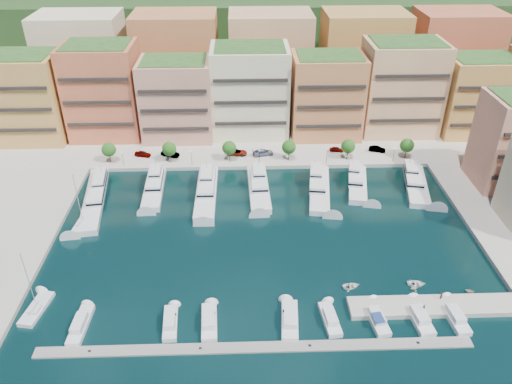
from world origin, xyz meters
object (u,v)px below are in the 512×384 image
yacht_5 (357,181)px  sailboat_0 (37,309)px  cruiser_5 (290,320)px  lamppost_3 (327,154)px  tender_2 (416,283)px  yacht_4 (319,186)px  tender_1 (414,288)px  tree_4 (348,146)px  cruiser_0 (80,325)px  lamppost_2 (259,155)px  cruiser_7 (376,318)px  lamppost_0 (123,157)px  lamppost_4 (394,153)px  yacht_0 (95,195)px  yacht_2 (207,189)px  car_3 (263,152)px  tender_3 (470,291)px  person_1 (441,295)px  tree_3 (289,147)px  cruiser_3 (209,322)px  car_4 (337,149)px  tree_1 (169,149)px  cruiser_6 (330,319)px  car_5 (377,149)px  yacht_6 (415,182)px  tree_5 (407,145)px  car_0 (143,154)px  person_0 (424,309)px  lamppost_1 (191,156)px  tender_0 (351,286)px  cruiser_2 (170,323)px  sailboat_2 (83,224)px  yacht_1 (154,186)px  yacht_3 (259,186)px  car_1 (170,153)px  tree_2 (229,148)px  tree_0 (109,150)px

yacht_5 → sailboat_0: (-66.06, -41.31, -0.89)m
cruiser_5 → yacht_5: bearing=65.2°
lamppost_3 → tender_2: bearing=-77.9°
yacht_4 → tender_1: yacht_4 is taller
tree_4 → cruiser_0: 81.39m
lamppost_2 → cruiser_7: size_ratio=0.50×
lamppost_0 → cruiser_7: size_ratio=0.50×
lamppost_4 → yacht_0: 77.55m
yacht_2 → car_3: bearing=50.9°
lamppost_2 → cruiser_7: 58.82m
tree_4 → sailboat_0: bearing=-140.7°
tender_3 → person_1: size_ratio=1.03×
tree_3 → tender_3: bearing=-60.4°
lamppost_0 → yacht_4: size_ratio=0.19×
cruiser_3 → car_4: car_4 is taller
cruiser_7 → tree_1: bearing=126.1°
cruiser_6 → car_5: bearing=69.6°
yacht_6 → car_3: 40.94m
tree_5 → cruiser_6: tree_5 is taller
lamppost_0 → car_0: bearing=52.8°
yacht_4 → person_0: (12.27, -42.92, 0.80)m
lamppost_1 → yacht_2: (4.55, -12.92, -2.62)m
tender_0 → car_3: (-14.39, 52.37, 1.49)m
tree_5 → cruiser_2: bearing=-134.7°
tree_5 → sailboat_2: bearing=-161.0°
lamppost_1 → yacht_0: size_ratio=0.15×
person_0 → cruiser_2: bearing=85.6°
tree_5 → yacht_5: size_ratio=0.31×
yacht_2 → car_0: size_ratio=5.25×
yacht_1 → lamppost_1: bearing=52.2°
cruiser_7 → yacht_0: bearing=144.9°
yacht_3 → tender_2: yacht_3 is taller
cruiser_6 → car_0: (-42.06, 61.23, 1.21)m
cruiser_2 → car_5: size_ratio=1.75×
yacht_1 → yacht_5: bearing=0.8°
cruiser_5 → cruiser_3: bearing=180.0°
yacht_0 → yacht_1: same height
yacht_3 → car_1: bearing=144.6°
lamppost_2 → yacht_2: bearing=-136.1°
lamppost_3 → sailboat_0: bearing=-139.3°
cruiser_2 → tender_1: cruiser_2 is taller
tree_4 → cruiser_7: tree_4 is taller
yacht_6 → sailboat_2: (-79.20, -14.29, -0.89)m
tree_2 → lamppost_0: (-28.00, -2.30, -0.92)m
lamppost_2 → cruiser_5: (3.18, -55.80, -3.28)m
cruiser_3 → car_1: size_ratio=1.68×
tree_2 → yacht_3: bearing=-62.1°
tree_0 → tree_1: (16.00, 0.00, 0.00)m
tree_2 → lamppost_4: (44.00, -2.30, -0.92)m
tree_0 → cruiser_3: 65.16m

